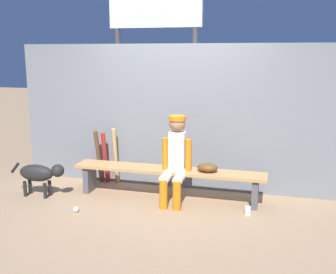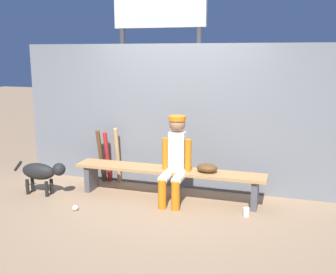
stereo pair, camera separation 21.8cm
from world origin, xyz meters
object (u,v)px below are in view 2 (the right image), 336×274
Objects in this scene: scoreboard at (163,29)px; baseball_glove at (207,168)px; bat_wood_tan at (118,156)px; baseball at (75,208)px; bat_wood_dark at (101,156)px; cup_on_ground at (246,212)px; cup_on_bench at (179,166)px; player_seated at (175,157)px; dog at (42,172)px; dugout_bench at (168,175)px; bat_aluminum_red at (107,157)px.

baseball_glove is at bearing -54.72° from scoreboard.
baseball is (-0.06, -1.20, -0.40)m from bat_wood_tan.
bat_wood_dark is 2.44m from cup_on_ground.
baseball_glove is 1.55m from bat_wood_tan.
cup_on_bench is (-0.40, 0.00, -0.01)m from baseball_glove.
player_seated is at bearing 31.02° from baseball.
baseball_glove is 0.32× the size of bat_wood_dark.
baseball_glove is 2.55× the size of cup_on_bench.
bat_wood_dark reaches higher than dog.
dog is at bearing -170.44° from baseball_glove.
dugout_bench is 0.57m from baseball_glove.
dugout_bench is 1.20m from cup_on_ground.
dugout_bench is 36.26× the size of baseball.
player_seated is 0.34× the size of scoreboard.
dugout_bench is 1.17m from bat_aluminum_red.
bat_aluminum_red is at bearing 158.58° from player_seated.
bat_wood_tan is 8.01× the size of cup_on_ground.
baseball_glove is 1.70m from bat_aluminum_red.
bat_wood_tan is 11.90× the size of baseball.
baseball is (-1.01, -0.79, -0.30)m from dugout_bench.
dugout_bench is 3.23× the size of bat_aluminum_red.
bat_aluminum_red is 1.23m from baseball.
scoreboard reaches higher than baseball_glove.
dugout_bench is 24.39× the size of cup_on_ground.
dog is (-1.92, -0.39, -0.15)m from cup_on_bench.
bat_wood_dark is at bearing 164.07° from dugout_bench.
scoreboard is at bearing 68.38° from bat_aluminum_red.
bat_aluminum_red is 7.55× the size of cup_on_bench.
player_seated is 1.34m from bat_aluminum_red.
dugout_bench is at bearing 180.00° from baseball_glove.
bat_aluminum_red is at bearing -168.56° from bat_wood_tan.
cup_on_bench is 1.96m from dog.
bat_wood_tan is (-1.50, 0.41, -0.05)m from baseball_glove.
bat_wood_tan is 1.17m from cup_on_bench.
bat_wood_tan reaches higher than baseball_glove.
bat_wood_dark is at bearing 165.87° from cup_on_bench.
cup_on_bench is (1.26, -0.38, 0.07)m from bat_aluminum_red.
baseball is at bearing -145.75° from cup_on_bench.
dugout_bench is 2.70m from scoreboard.
player_seated is 0.46m from baseball_glove.
dog is at bearing -130.64° from bat_aluminum_red.
bat_wood_tan is at bearing 164.66° from baseball_glove.
dugout_bench is 0.21m from cup_on_bench.
dugout_bench is 3.18× the size of dog.
player_seated is at bearing -18.61° from bat_wood_dark.
cup_on_ground is (0.57, -0.31, -0.43)m from baseball_glove.
baseball is at bearing -80.54° from bat_wood_dark.
player_seated reaches higher than bat_wood_dark.
baseball_glove is 1.78m from bat_wood_dark.
baseball_glove is 0.40m from cup_on_bench.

